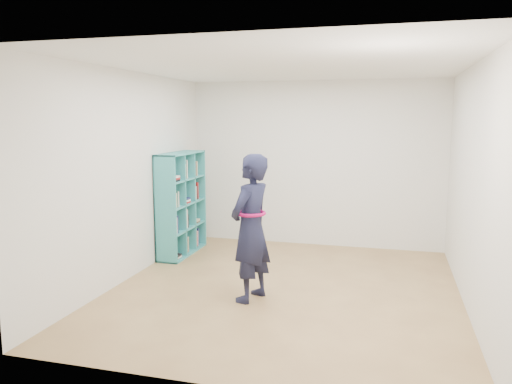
# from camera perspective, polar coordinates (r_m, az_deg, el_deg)

# --- Properties ---
(floor) EXTENTS (4.50, 4.50, 0.00)m
(floor) POSITION_cam_1_polar(r_m,az_deg,el_deg) (6.05, 3.25, -11.09)
(floor) COLOR olive
(floor) RESTS_ON ground
(ceiling) EXTENTS (4.50, 4.50, 0.00)m
(ceiling) POSITION_cam_1_polar(r_m,az_deg,el_deg) (5.73, 3.47, 14.24)
(ceiling) COLOR white
(ceiling) RESTS_ON wall_back
(wall_left) EXTENTS (0.02, 4.50, 2.60)m
(wall_left) POSITION_cam_1_polar(r_m,az_deg,el_deg) (6.46, -14.29, 1.78)
(wall_left) COLOR white
(wall_left) RESTS_ON floor
(wall_right) EXTENTS (0.02, 4.50, 2.60)m
(wall_right) POSITION_cam_1_polar(r_m,az_deg,el_deg) (5.68, 23.50, 0.46)
(wall_right) COLOR white
(wall_right) RESTS_ON floor
(wall_back) EXTENTS (4.00, 0.02, 2.60)m
(wall_back) POSITION_cam_1_polar(r_m,az_deg,el_deg) (7.95, 6.73, 3.18)
(wall_back) COLOR white
(wall_back) RESTS_ON floor
(wall_front) EXTENTS (4.00, 0.02, 2.60)m
(wall_front) POSITION_cam_1_polar(r_m,az_deg,el_deg) (3.60, -4.10, -3.10)
(wall_front) COLOR white
(wall_front) RESTS_ON floor
(bookshelf) EXTENTS (0.33, 1.14, 1.52)m
(bookshelf) POSITION_cam_1_polar(r_m,az_deg,el_deg) (7.51, -8.72, -1.50)
(bookshelf) COLOR teal
(bookshelf) RESTS_ON floor
(person) EXTENTS (0.55, 0.69, 1.64)m
(person) POSITION_cam_1_polar(r_m,az_deg,el_deg) (5.51, -0.61, -4.11)
(person) COLOR black
(person) RESTS_ON floor
(smartphone) EXTENTS (0.03, 0.09, 0.13)m
(smartphone) POSITION_cam_1_polar(r_m,az_deg,el_deg) (5.62, -1.37, -2.75)
(smartphone) COLOR silver
(smartphone) RESTS_ON person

